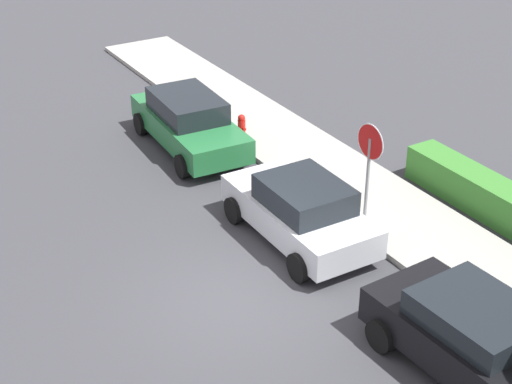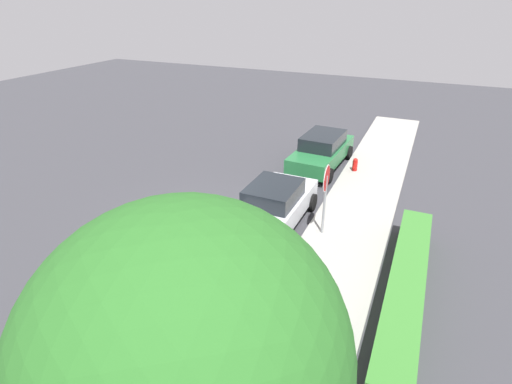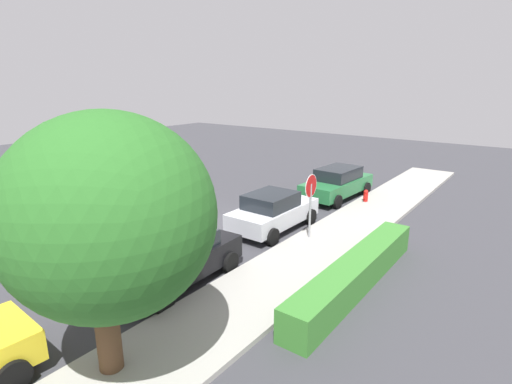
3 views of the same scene
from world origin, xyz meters
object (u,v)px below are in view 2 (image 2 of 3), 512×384
(stop_sign, at_px, (326,188))
(street_tree_near_corner, at_px, (187,355))
(fire_hydrant, at_px, (355,166))
(parked_car_silver, at_px, (275,203))
(parked_car_green, at_px, (322,150))
(parked_car_black, at_px, (198,302))

(stop_sign, relative_size, street_tree_near_corner, 0.48)
(stop_sign, bearing_deg, fire_hydrant, -179.22)
(stop_sign, relative_size, parked_car_silver, 0.62)
(parked_car_green, bearing_deg, street_tree_near_corner, 8.43)
(stop_sign, distance_m, parked_car_green, 6.06)
(parked_car_silver, relative_size, parked_car_black, 0.98)
(stop_sign, xyz_separation_m, parked_car_green, (-5.75, -1.65, -0.96))
(parked_car_black, bearing_deg, parked_car_green, -179.65)
(parked_car_black, relative_size, fire_hydrant, 5.75)
(parked_car_black, bearing_deg, stop_sign, 162.61)
(street_tree_near_corner, height_order, fire_hydrant, street_tree_near_corner)
(fire_hydrant, bearing_deg, parked_car_green, -96.51)
(street_tree_near_corner, bearing_deg, parked_car_silver, -165.67)
(stop_sign, height_order, fire_hydrant, stop_sign)
(parked_car_black, distance_m, street_tree_near_corner, 4.58)
(fire_hydrant, bearing_deg, parked_car_silver, -16.95)
(parked_car_silver, bearing_deg, parked_car_black, 1.55)
(parked_car_silver, bearing_deg, stop_sign, 84.81)
(parked_car_green, xyz_separation_m, fire_hydrant, (0.18, 1.57, -0.42))
(parked_car_silver, height_order, fire_hydrant, parked_car_silver)
(parked_car_green, height_order, fire_hydrant, parked_car_green)
(stop_sign, relative_size, parked_car_black, 0.61)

